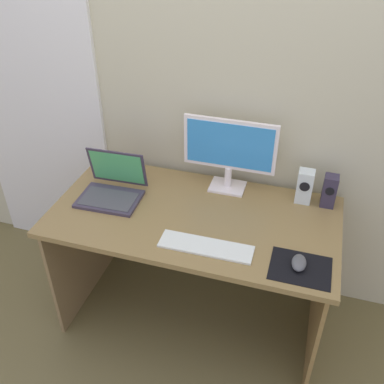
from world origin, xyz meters
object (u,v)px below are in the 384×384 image
monitor (229,151)px  mouse (299,263)px  keyboard_external (206,247)px  speaker_near_monitor (305,186)px  speaker_right (329,191)px  laptop (112,188)px

monitor → mouse: (0.41, -0.48, -0.20)m
monitor → keyboard_external: size_ratio=1.13×
speaker_near_monitor → mouse: 0.48m
keyboard_external → mouse: bearing=-0.9°
speaker_right → mouse: speaker_right is taller
monitor → laptop: (-0.54, -0.24, -0.18)m
monitor → mouse: bearing=-49.3°
laptop → mouse: bearing=-14.0°
monitor → mouse: size_ratio=4.65×
speaker_right → mouse: size_ratio=1.67×
keyboard_external → mouse: size_ratio=4.13×
speaker_right → speaker_near_monitor: speaker_near_monitor is taller
monitor → speaker_near_monitor: (0.38, -0.00, -0.13)m
monitor → speaker_right: (0.50, -0.00, -0.14)m
laptop → monitor: bearing=24.0°
laptop → speaker_near_monitor: bearing=14.3°
laptop → mouse: 0.98m
monitor → speaker_right: size_ratio=2.78×
speaker_right → monitor: bearing=179.6°
speaker_right → keyboard_external: size_ratio=0.40×
speaker_right → speaker_near_monitor: size_ratio=0.96×
speaker_right → speaker_near_monitor: bearing=-180.0°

